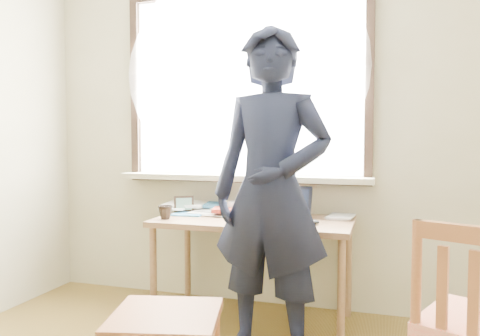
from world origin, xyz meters
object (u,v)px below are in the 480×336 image
(desk, at_px, (254,230))
(person, at_px, (271,193))
(laptop, at_px, (284,213))
(work_chair, at_px, (166,329))
(mug_white, at_px, (235,208))
(mug_dark, at_px, (165,212))

(desk, xyz_separation_m, person, (0.22, -0.45, 0.30))
(person, bearing_deg, desk, 121.68)
(desk, bearing_deg, laptop, -8.99)
(work_chair, xyz_separation_m, person, (0.29, 0.71, 0.52))
(mug_white, height_order, work_chair, mug_white)
(laptop, distance_m, mug_dark, 0.77)
(mug_dark, relative_size, work_chair, 0.18)
(work_chair, bearing_deg, person, 67.34)
(mug_white, distance_m, mug_dark, 0.50)
(work_chair, relative_size, person, 0.30)
(desk, bearing_deg, person, -63.51)
(mug_dark, bearing_deg, mug_white, 42.47)
(mug_dark, xyz_separation_m, person, (0.78, -0.27, 0.18))
(desk, relative_size, laptop, 3.68)
(desk, distance_m, mug_dark, 0.59)
(laptop, xyz_separation_m, work_chair, (-0.28, -1.12, -0.35))
(laptop, bearing_deg, desk, 171.01)
(laptop, distance_m, person, 0.45)
(laptop, relative_size, person, 0.19)
(person, bearing_deg, mug_dark, 165.77)
(desk, height_order, work_chair, desk)
(person, bearing_deg, laptop, 97.37)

